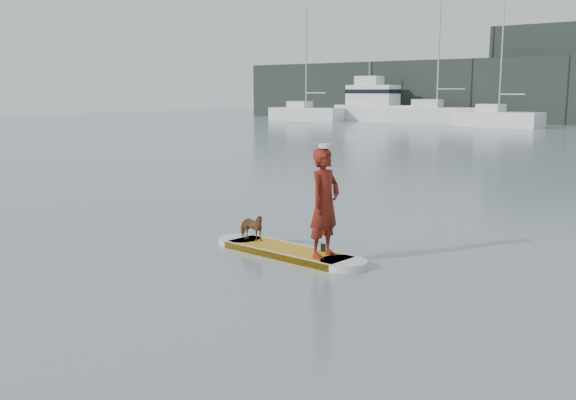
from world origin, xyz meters
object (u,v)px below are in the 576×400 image
Objects in this scene: paddler at (325,203)px; sailboat_c at (498,118)px; sailboat_a at (305,113)px; motor_yacht_b at (377,105)px; sailboat_b at (436,113)px; dog at (251,227)px; paddleboard at (288,252)px.

sailboat_c is at bearing 18.15° from paddler.
sailboat_c is at bearing -3.80° from sailboat_a.
sailboat_b is at bearing -0.99° from motor_yacht_b.
dog is at bearing -76.26° from sailboat_b.
motor_yacht_b is (-13.22, 3.05, 0.90)m from sailboat_c.
paddleboard is 5.43× the size of dog.
sailboat_b reaches higher than paddleboard.
dog is at bearing -69.60° from sailboat_c.
paddleboard is 1.29m from paddler.
sailboat_c reaches higher than paddleboard.
dog is at bearing 87.52° from paddler.
sailboat_c is 1.13× the size of motor_yacht_b.
paddler is at bearing -74.47° from sailboat_b.
motor_yacht_b reaches higher than paddleboard.
sailboat_b is 7.55m from sailboat_c.
motor_yacht_b is (-24.42, 46.97, 1.27)m from dog.
dog is at bearing -59.13° from sailboat_a.
sailboat_c reaches higher than dog.
paddler is at bearing 0.00° from paddleboard.
paddler reaches higher than paddleboard.
sailboat_a is at bearing 38.34° from paddler.
dog is 52.96m from motor_yacht_b.
sailboat_b is 6.34m from motor_yacht_b.
paddleboard is 0.33× the size of sailboat_c.
paddleboard is 54.13m from sailboat_a.
sailboat_a reaches higher than sailboat_c.
sailboat_c is (-12.14, 44.00, 0.68)m from paddleboard.
dog is at bearing -63.14° from motor_yacht_b.
sailboat_c is at bearing 12.08° from dog.
sailboat_a is at bearing -173.35° from sailboat_b.
sailboat_c is at bearing -13.59° from motor_yacht_b.
sailboat_b is at bearing 116.30° from paddleboard.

